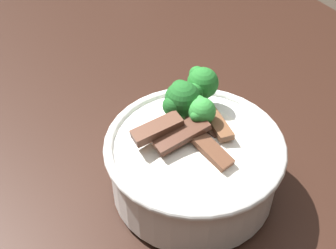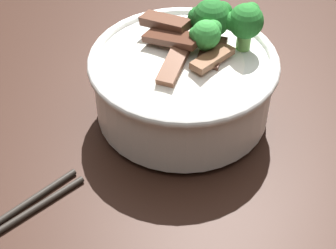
% 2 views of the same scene
% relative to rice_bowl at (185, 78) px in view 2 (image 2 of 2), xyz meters
% --- Properties ---
extents(dining_table, '(1.34, 1.10, 0.74)m').
position_rel_rice_bowl_xyz_m(dining_table, '(0.15, 0.02, -0.17)').
color(dining_table, black).
rests_on(dining_table, ground).
extents(rice_bowl, '(0.22, 0.22, 0.14)m').
position_rel_rice_bowl_xyz_m(rice_bowl, '(0.00, 0.00, 0.00)').
color(rice_bowl, white).
rests_on(rice_bowl, dining_table).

